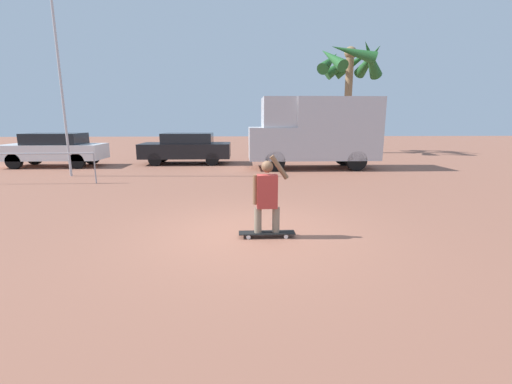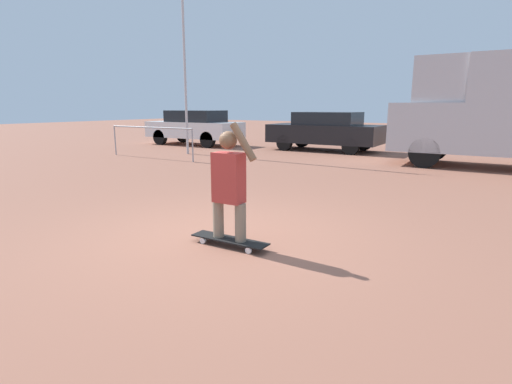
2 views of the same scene
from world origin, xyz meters
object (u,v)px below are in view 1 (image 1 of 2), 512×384
parked_car_black (187,148)px  parked_car_white (54,149)px  palm_tree_near_van (350,65)px  flagpole (60,62)px  camper_van (316,130)px  skateboard (267,233)px  person_skateboarder (267,193)px

parked_car_black → parked_car_white: parked_car_white is taller
palm_tree_near_van → flagpole: flagpole is taller
camper_van → parked_car_black: camper_van is taller
skateboard → parked_car_black: parked_car_black is taller
camper_van → parked_car_white: 12.30m
parked_car_black → palm_tree_near_van: 12.31m
parked_car_white → parked_car_black: bearing=7.5°
person_skateboarder → flagpole: flagpole is taller
palm_tree_near_van → parked_car_black: bearing=-150.6°
palm_tree_near_van → camper_van: bearing=-116.5°
parked_car_black → flagpole: (-3.94, -3.73, 3.48)m
parked_car_white → person_skateboarder: bearing=-48.4°
camper_van → parked_car_black: size_ratio=1.30×
person_skateboarder → palm_tree_near_van: palm_tree_near_van is taller
skateboard → flagpole: 11.22m
flagpole → camper_van: bearing=10.3°
skateboard → flagpole: bearing=133.4°
parked_car_black → flagpole: flagpole is taller
camper_van → parked_car_white: bearing=174.9°
skateboard → person_skateboarder: size_ratio=0.72×
person_skateboarder → flagpole: bearing=133.4°
parked_car_white → camper_van: bearing=-5.1°
camper_van → parked_car_black: bearing=162.8°
person_skateboarder → palm_tree_near_van: (6.64, 16.83, 4.83)m
parked_car_black → palm_tree_near_van: size_ratio=0.63×
person_skateboarder → camper_van: (2.92, 9.38, 0.86)m
person_skateboarder → palm_tree_near_van: size_ratio=0.21×
camper_van → palm_tree_near_van: bearing=63.5°
person_skateboarder → palm_tree_near_van: bearing=68.5°
flagpole → parked_car_black: bearing=43.4°
skateboard → camper_van: size_ratio=0.19×
skateboard → camper_van: (2.92, 9.38, 1.63)m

